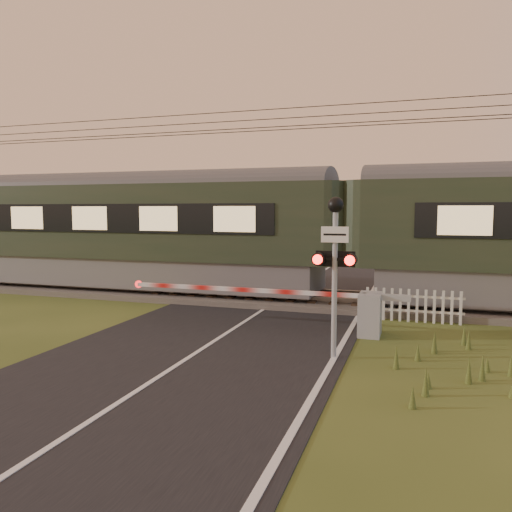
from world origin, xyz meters
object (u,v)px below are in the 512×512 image
(train, at_px, (348,232))
(picket_fence, at_px, (413,305))
(crossing_signal, at_px, (335,248))
(boom_gate, at_px, (353,310))

(train, distance_m, picket_fence, 3.28)
(crossing_signal, bearing_deg, train, 95.08)
(train, bearing_deg, boom_gate, -80.39)
(crossing_signal, bearing_deg, picket_fence, 69.28)
(train, relative_size, crossing_signal, 13.26)
(train, bearing_deg, picket_fence, -43.89)
(boom_gate, bearing_deg, crossing_signal, -93.13)
(crossing_signal, bearing_deg, boom_gate, 86.87)
(boom_gate, distance_m, picket_fence, 2.24)
(crossing_signal, distance_m, picket_fence, 4.48)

